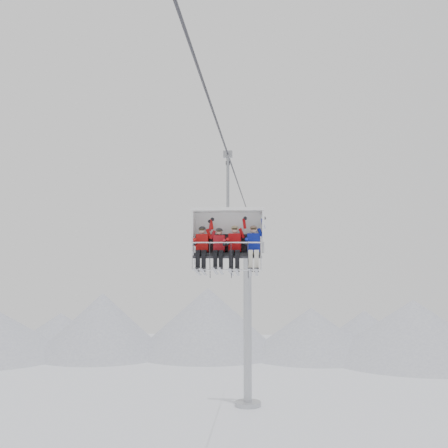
# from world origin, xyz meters

# --- Properties ---
(ridgeline) EXTENTS (72.00, 21.00, 7.00)m
(ridgeline) POSITION_xyz_m (-1.58, 42.05, 2.84)
(ridgeline) COLOR silver
(ridgeline) RESTS_ON ground
(lift_tower_right) EXTENTS (2.00, 1.80, 13.48)m
(lift_tower_right) POSITION_xyz_m (0.00, 22.00, 5.78)
(lift_tower_right) COLOR #A5A7AC
(lift_tower_right) RESTS_ON ground
(haul_cable) EXTENTS (0.06, 50.00, 0.06)m
(haul_cable) POSITION_xyz_m (0.00, 0.00, 13.30)
(haul_cable) COLOR #2F2F34
(haul_cable) RESTS_ON lift_tower_left
(chairlift_carrier) EXTENTS (2.40, 1.17, 3.98)m
(chairlift_carrier) POSITION_xyz_m (0.00, 1.87, 10.68)
(chairlift_carrier) COLOR black
(chairlift_carrier) RESTS_ON haul_cable
(skier_far_left) EXTENTS (0.40, 1.69, 1.61)m
(skier_far_left) POSITION_xyz_m (-0.84, 1.56, 10.20)
(skier_far_left) COLOR #AF0E0D
(skier_far_left) RESTS_ON chairlift_carrier
(skier_center_left) EXTENTS (0.38, 1.69, 1.52)m
(skier_center_left) POSITION_xyz_m (-0.28, 1.55, 10.18)
(skier_center_left) COLOR #A91119
(skier_center_left) RESTS_ON chairlift_carrier
(skier_center_right) EXTENTS (0.41, 1.69, 1.64)m
(skier_center_right) POSITION_xyz_m (0.24, 1.56, 10.21)
(skier_center_right) COLOR #A5080B
(skier_center_right) RESTS_ON chairlift_carrier
(skier_far_right) EXTENTS (0.41, 1.69, 1.64)m
(skier_far_right) POSITION_xyz_m (0.85, 1.56, 10.21)
(skier_far_right) COLOR #0D1B94
(skier_far_right) RESTS_ON chairlift_carrier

